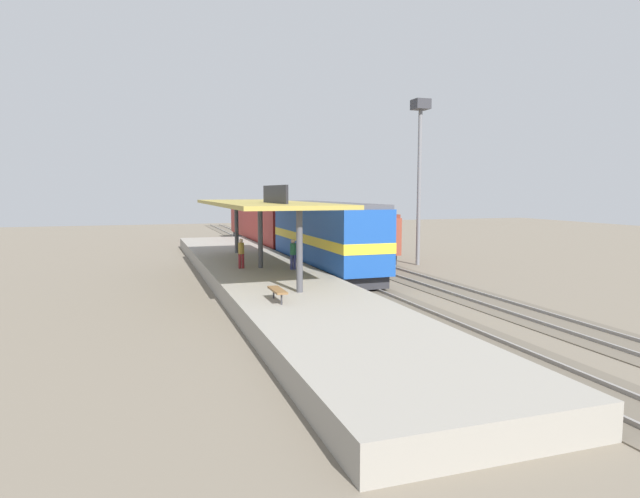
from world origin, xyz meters
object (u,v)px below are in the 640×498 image
object	(u,v)px
platform_bench	(277,291)
passenger_carriage_single	(263,223)
light_mast	(420,147)
locomotive	(325,237)
person_walking	(241,252)
person_waiting	(293,253)
freight_car	(351,234)

from	to	relation	value
platform_bench	passenger_carriage_single	world-z (taller)	passenger_carriage_single
platform_bench	light_mast	distance (m)	20.65
light_mast	locomotive	bearing A→B (deg)	-165.61
platform_bench	locomotive	world-z (taller)	locomotive
platform_bench	person_walking	world-z (taller)	person_walking
light_mast	person_walking	distance (m)	15.51
person_waiting	person_walking	size ratio (longest dim) A/B	1.00
platform_bench	passenger_carriage_single	xyz separation A→B (m)	(6.00, 29.64, 0.97)
person_walking	locomotive	bearing A→B (deg)	18.56
passenger_carriage_single	person_walking	xyz separation A→B (m)	(-5.70, -19.91, -0.46)
freight_car	light_mast	world-z (taller)	light_mast
locomotive	freight_car	bearing A→B (deg)	56.86
locomotive	passenger_carriage_single	distance (m)	18.00
platform_bench	passenger_carriage_single	distance (m)	30.26
passenger_carriage_single	platform_bench	bearing A→B (deg)	-101.44
locomotive	person_waiting	xyz separation A→B (m)	(-3.01, -3.28, -0.56)
platform_bench	locomotive	size ratio (longest dim) A/B	0.12
platform_bench	freight_car	size ratio (longest dim) A/B	0.14
passenger_carriage_single	freight_car	size ratio (longest dim) A/B	1.67
person_waiting	locomotive	bearing A→B (deg)	47.44
platform_bench	locomotive	bearing A→B (deg)	62.74
passenger_carriage_single	light_mast	bearing A→B (deg)	-64.01
passenger_carriage_single	person_walking	distance (m)	20.72
light_mast	freight_car	bearing A→B (deg)	122.38
person_waiting	platform_bench	bearing A→B (deg)	-109.67
locomotive	freight_car	size ratio (longest dim) A/B	1.20
light_mast	person_walking	xyz separation A→B (m)	(-13.50, -3.91, -6.54)
passenger_carriage_single	person_waiting	world-z (taller)	passenger_carriage_single
person_walking	light_mast	bearing A→B (deg)	16.17
platform_bench	light_mast	bearing A→B (deg)	44.67
freight_car	person_walking	distance (m)	13.65
passenger_carriage_single	person_waiting	distance (m)	21.49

